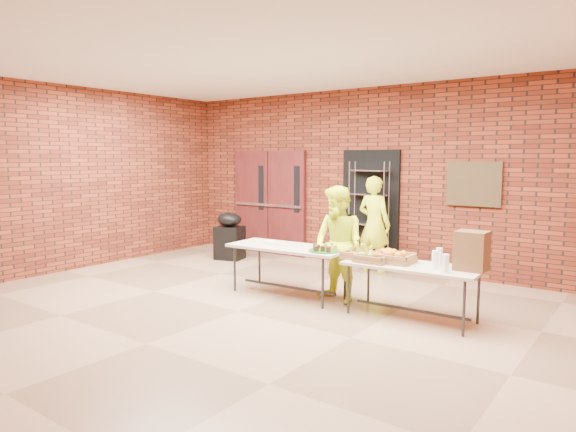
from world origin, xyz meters
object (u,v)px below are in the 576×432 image
Objects in this scene: covered_grill at (230,236)px; volunteer_man at (338,244)px; wire_rack at (368,215)px; table_left at (288,250)px; coffee_dispenser at (472,251)px; table_right at (412,269)px; volunteer_woman at (374,224)px.

volunteer_man is at bearing -37.71° from covered_grill.
table_left is at bearing -80.06° from wire_rack.
coffee_dispenser is at bearing 15.95° from volunteer_man.
table_right is at bearing -3.10° from table_left.
wire_rack reaches higher than table_right.
table_left is at bearing 87.98° from volunteer_woman.
table_left is at bearing -45.78° from covered_grill.
covered_grill is 0.58× the size of volunteer_man.
volunteer_woman is at bearing 118.58° from volunteer_man.
table_left is 1.93× the size of covered_grill.
table_left is 2.54m from coffee_dispenser.
table_right is 4.56m from covered_grill.
volunteer_man is at bearing 171.96° from table_right.
coffee_dispenser is (2.52, 0.13, 0.25)m from table_left.
table_right is at bearing -40.16° from wire_rack.
wire_rack is 3.26m from coffee_dispenser.
wire_rack is 2.92m from table_right.
wire_rack reaches higher than table_left.
wire_rack reaches higher than covered_grill.
volunteer_man is at bearing -179.80° from coffee_dispenser.
volunteer_man is at bearing 6.23° from table_left.
wire_rack reaches higher than volunteer_woman.
covered_grill is at bearing 173.46° from volunteer_man.
volunteer_man is (0.67, -2.17, -0.16)m from wire_rack.
table_left is 2.86m from covered_grill.
coffee_dispenser is 0.27× the size of volunteer_woman.
volunteer_man is (-1.77, -0.01, -0.10)m from coffee_dispenser.
covered_grill reaches higher than table_right.
wire_rack is 1.07× the size of table_left.
covered_grill is 0.55× the size of volunteer_woman.
table_right is (1.78, -2.29, -0.33)m from wire_rack.
table_left is at bearing 178.31° from table_right.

